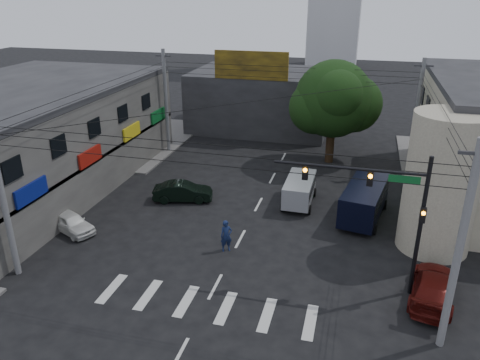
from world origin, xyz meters
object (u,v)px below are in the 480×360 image
at_px(street_tree, 333,99).
at_px(navy_van, 364,202).
at_px(utility_pole_far_right, 416,118).
at_px(dark_sedan, 183,192).
at_px(utility_pole_far_left, 166,102).
at_px(utility_pole_near_right, 459,251).
at_px(white_compact, 71,222).
at_px(traffic_officer, 226,236).
at_px(traffic_gantry, 386,201).
at_px(maroon_sedan, 433,287).
at_px(silver_minivan, 299,191).
at_px(utility_pole_near_left, 2,194).

bearing_deg(street_tree, navy_van, -73.30).
height_order(utility_pole_far_right, dark_sedan, utility_pole_far_right).
relative_size(utility_pole_far_left, dark_sedan, 2.11).
height_order(utility_pole_near_right, navy_van, utility_pole_near_right).
xyz_separation_m(white_compact, traffic_officer, (9.92, 0.27, 0.33)).
height_order(traffic_gantry, utility_pole_near_right, utility_pole_near_right).
xyz_separation_m(traffic_gantry, white_compact, (-18.19, 1.27, -4.22)).
distance_m(utility_pole_far_right, maroon_sedan, 17.70).
relative_size(traffic_gantry, dark_sedan, 1.65).
distance_m(utility_pole_near_right, dark_sedan, 19.55).
xyz_separation_m(white_compact, maroon_sedan, (20.87, -1.53, 0.09)).
bearing_deg(utility_pole_near_right, utility_pole_far_left, 135.69).
height_order(silver_minivan, traffic_officer, traffic_officer).
relative_size(traffic_gantry, navy_van, 1.19).
xyz_separation_m(silver_minivan, navy_van, (4.37, -1.10, 0.23)).
bearing_deg(dark_sedan, utility_pole_near_left, 139.26).
distance_m(street_tree, white_compact, 22.59).
distance_m(street_tree, dark_sedan, 15.00).
height_order(maroon_sedan, silver_minivan, silver_minivan).
bearing_deg(street_tree, maroon_sedan, -70.41).
bearing_deg(street_tree, traffic_gantry, -78.01).
bearing_deg(street_tree, dark_sedan, -131.04).
xyz_separation_m(traffic_gantry, utility_pole_far_right, (2.68, 17.00, -0.23)).
height_order(utility_pole_near_right, traffic_officer, utility_pole_near_right).
xyz_separation_m(utility_pole_near_left, traffic_officer, (10.06, 5.03, -3.65)).
bearing_deg(utility_pole_near_left, utility_pole_far_left, 90.00).
height_order(street_tree, utility_pole_far_right, utility_pole_far_right).
height_order(traffic_gantry, navy_van, traffic_gantry).
distance_m(utility_pole_near_left, utility_pole_far_right, 29.35).
bearing_deg(white_compact, traffic_officer, -63.98).
bearing_deg(utility_pole_near_right, navy_van, 106.93).
bearing_deg(maroon_sedan, dark_sedan, -14.77).
bearing_deg(utility_pole_far_left, white_compact, -89.51).
height_order(street_tree, utility_pole_near_right, utility_pole_near_right).
height_order(street_tree, utility_pole_far_left, utility_pole_far_left).
distance_m(utility_pole_near_left, silver_minivan, 18.47).
distance_m(dark_sedan, maroon_sedan, 17.54).
bearing_deg(utility_pole_near_left, maroon_sedan, 8.76).
relative_size(utility_pole_far_left, white_compact, 2.37).
distance_m(traffic_gantry, utility_pole_far_left, 25.00).
height_order(white_compact, traffic_officer, traffic_officer).
relative_size(utility_pole_near_right, maroon_sedan, 1.78).
xyz_separation_m(navy_van, traffic_officer, (-7.51, -6.25, -0.20)).
bearing_deg(utility_pole_near_right, maroon_sedan, 90.00).
bearing_deg(traffic_officer, silver_minivan, 35.70).
xyz_separation_m(utility_pole_near_right, traffic_officer, (-10.94, 5.03, -3.65)).
distance_m(dark_sedan, navy_van, 12.42).
relative_size(utility_pole_near_left, navy_van, 1.52).
relative_size(utility_pole_near_left, maroon_sedan, 1.78).
height_order(white_compact, navy_van, navy_van).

